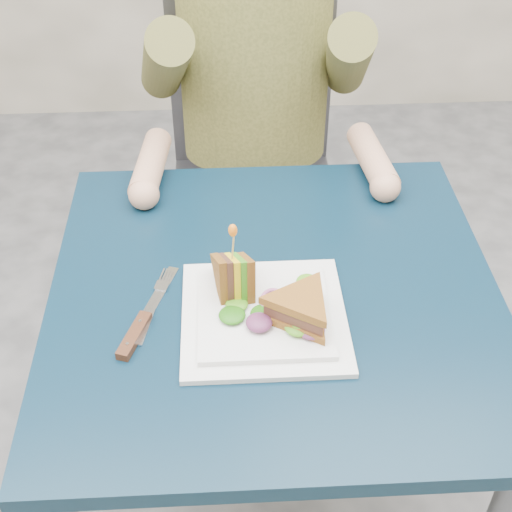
{
  "coord_description": "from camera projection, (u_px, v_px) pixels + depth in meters",
  "views": [
    {
      "loc": [
        -0.08,
        -0.88,
        1.53
      ],
      "look_at": [
        -0.03,
        -0.02,
        0.82
      ],
      "focal_mm": 50.0,
      "sensor_mm": 36.0,
      "label": 1
    }
  ],
  "objects": [
    {
      "name": "fork",
      "position": [
        153.0,
        307.0,
        1.15
      ],
      "size": [
        0.05,
        0.18,
        0.01
      ],
      "color": "silver",
      "rests_on": "table"
    },
    {
      "name": "diner",
      "position": [
        255.0,
        33.0,
        1.55
      ],
      "size": [
        0.54,
        0.59,
        0.74
      ],
      "color": "brown",
      "rests_on": "chair"
    },
    {
      "name": "plate",
      "position": [
        264.0,
        315.0,
        1.13
      ],
      "size": [
        0.26,
        0.26,
        0.02
      ],
      "color": "white",
      "rests_on": "table"
    },
    {
      "name": "knife",
      "position": [
        139.0,
        327.0,
        1.11
      ],
      "size": [
        0.09,
        0.22,
        0.02
      ],
      "color": "silver",
      "rests_on": "table"
    },
    {
      "name": "table",
      "position": [
        274.0,
        322.0,
        1.24
      ],
      "size": [
        0.75,
        0.75,
        0.73
      ],
      "color": "black",
      "rests_on": "ground"
    },
    {
      "name": "sandwich_upright",
      "position": [
        234.0,
        276.0,
        1.13
      ],
      "size": [
        0.08,
        0.12,
        0.12
      ],
      "color": "brown",
      "rests_on": "plate"
    },
    {
      "name": "toothpick_frill",
      "position": [
        233.0,
        230.0,
        1.07
      ],
      "size": [
        0.01,
        0.01,
        0.02
      ],
      "primitive_type": "ellipsoid",
      "color": "orange",
      "rests_on": "sandwich_upright"
    },
    {
      "name": "lettuce_spill",
      "position": [
        267.0,
        301.0,
        1.12
      ],
      "size": [
        0.15,
        0.13,
        0.02
      ],
      "primitive_type": null,
      "color": "#337A14",
      "rests_on": "plate"
    },
    {
      "name": "sandwich_flat",
      "position": [
        301.0,
        308.0,
        1.09
      ],
      "size": [
        0.18,
        0.18,
        0.05
      ],
      "color": "brown",
      "rests_on": "plate"
    },
    {
      "name": "onion_ring",
      "position": [
        273.0,
        301.0,
        1.12
      ],
      "size": [
        0.04,
        0.04,
        0.02
      ],
      "primitive_type": "torus",
      "rotation": [
        0.44,
        0.0,
        0.0
      ],
      "color": "#9E4C7A",
      "rests_on": "plate"
    },
    {
      "name": "toothpick",
      "position": [
        233.0,
        245.0,
        1.09
      ],
      "size": [
        0.01,
        0.01,
        0.06
      ],
      "primitive_type": "cylinder",
      "rotation": [
        0.14,
        0.07,
        0.0
      ],
      "color": "tan",
      "rests_on": "sandwich_upright"
    },
    {
      "name": "chair",
      "position": [
        253.0,
        153.0,
        1.88
      ],
      "size": [
        0.42,
        0.4,
        0.93
      ],
      "color": "#47474C",
      "rests_on": "ground"
    }
  ]
}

